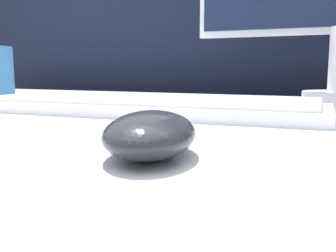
% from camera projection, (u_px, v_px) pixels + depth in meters
% --- Properties ---
extents(partition_panel, '(5.00, 0.03, 1.08)m').
position_uv_depth(partition_panel, '(257.00, 168.00, 1.08)').
color(partition_panel, black).
rests_on(partition_panel, ground_plane).
extents(computer_mouse_near, '(0.09, 0.12, 0.03)m').
position_uv_depth(computer_mouse_near, '(150.00, 134.00, 0.27)').
color(computer_mouse_near, '#232328').
rests_on(computer_mouse_near, desk).
extents(keyboard, '(0.46, 0.15, 0.02)m').
position_uv_depth(keyboard, '(154.00, 106.00, 0.53)').
color(keyboard, white).
rests_on(keyboard, desk).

